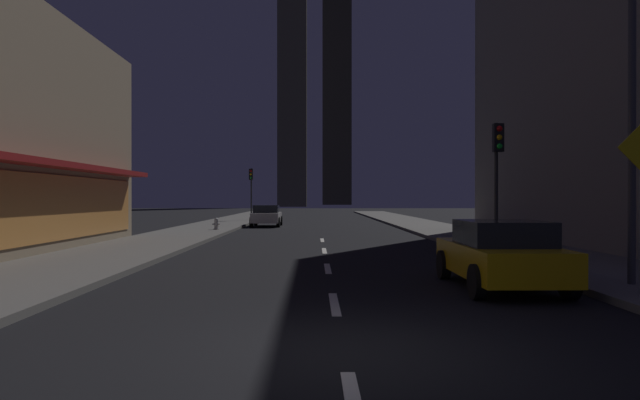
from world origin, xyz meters
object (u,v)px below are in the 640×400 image
Objects in this scene: car_parked_near at (500,254)px; traffic_light_far_left at (251,182)px; car_parked_far at (267,215)px; street_lamp_right at (593,46)px; traffic_light_near_right at (497,159)px; fire_hydrant_far_left at (216,224)px.

traffic_light_far_left reaches higher than car_parked_near.
car_parked_far is at bearing 105.11° from car_parked_near.
street_lamp_right is (10.88, -34.76, 1.87)m from traffic_light_far_left.
car_parked_near is 27.62m from car_parked_far.
traffic_light_near_right is at bearing 88.94° from street_lamp_right.
traffic_light_far_left is (-1.90, 7.70, 2.45)m from car_parked_far.
car_parked_near is 4.69m from street_lamp_right.
traffic_light_near_right is at bearing -68.74° from traffic_light_far_left.
traffic_light_near_right reaches higher than car_parked_far.
car_parked_near is 22.29m from fire_hydrant_far_left.
fire_hydrant_far_left is 14.47m from traffic_light_far_left.
street_lamp_right reaches higher than traffic_light_near_right.
traffic_light_near_right reaches higher than fire_hydrant_far_left.
car_parked_far is 6.48× the size of fire_hydrant_far_left.
traffic_light_far_left is at bearing 107.38° from street_lamp_right.
car_parked_far is 0.64× the size of street_lamp_right.
fire_hydrant_far_left is (-2.30, -6.51, -0.29)m from car_parked_far.
traffic_light_near_right is 30.34m from traffic_light_far_left.
car_parked_far is 28.84m from street_lamp_right.
traffic_light_near_right is 6.75m from street_lamp_right.
traffic_light_near_right is 1.00× the size of traffic_light_far_left.
car_parked_far is 6.91m from fire_hydrant_far_left.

